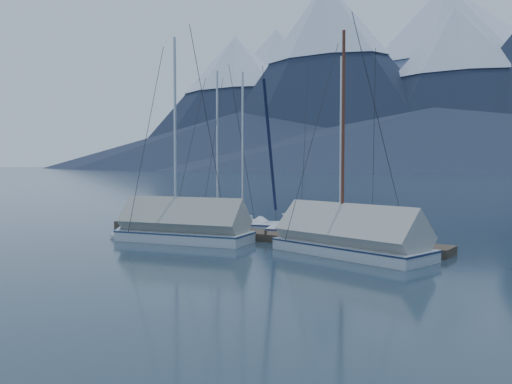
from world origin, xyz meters
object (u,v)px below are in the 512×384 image
sailboat_open_left (226,225)px  person (316,218)px  sailboat_open_right (351,234)px  sailboat_covered_far (173,230)px  sailboat_covered_near (339,241)px  sailboat_open_mid (252,228)px

sailboat_open_left → person: sailboat_open_left is taller
sailboat_open_left → sailboat_open_right: sailboat_open_right is taller
sailboat_open_left → person: (6.71, -2.16, 0.95)m
sailboat_open_left → sailboat_covered_far: size_ratio=0.93×
sailboat_covered_near → sailboat_open_right: bearing=108.6°
sailboat_covered_far → person: bearing=27.6°
sailboat_open_mid → sailboat_covered_far: sailboat_covered_far is taller
sailboat_open_mid → sailboat_open_left: bearing=177.3°
sailboat_open_mid → sailboat_covered_near: (6.94, -4.01, 0.32)m
sailboat_open_left → sailboat_covered_near: bearing=-25.1°
sailboat_open_mid → sailboat_open_right: bearing=4.8°
sailboat_open_left → sailboat_open_right: (7.23, 0.37, 0.00)m
sailboat_open_right → sailboat_open_left: bearing=-177.1°
sailboat_open_mid → sailboat_open_right: size_ratio=0.97×
sailboat_open_mid → sailboat_covered_far: 5.17m
sailboat_open_left → sailboat_covered_far: 5.27m
sailboat_covered_far → person: (5.77, 3.01, 0.62)m
sailboat_open_right → sailboat_covered_near: bearing=-71.4°
sailboat_covered_near → sailboat_covered_far: (-7.79, -1.08, 0.02)m
sailboat_covered_near → sailboat_covered_far: size_ratio=0.95×
sailboat_open_mid → person: bearing=-22.9°
sailboat_open_right → sailboat_covered_near: size_ratio=0.98×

